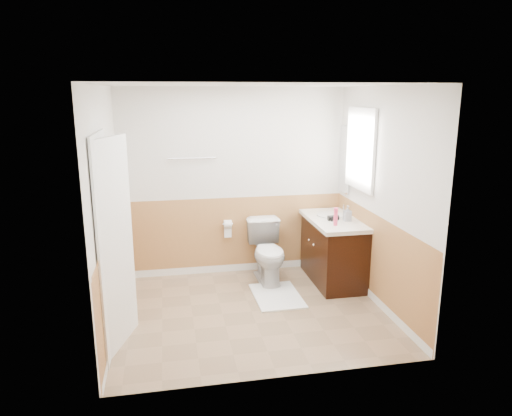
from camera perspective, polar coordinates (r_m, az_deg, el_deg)
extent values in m
plane|color=#8C7051|center=(5.49, -0.54, -12.40)|extent=(3.00, 3.00, 0.00)
plane|color=white|center=(4.93, -0.61, 14.67)|extent=(3.00, 3.00, 0.00)
plane|color=silver|center=(6.32, -2.69, 3.07)|extent=(3.00, 0.00, 3.00)
plane|color=silver|center=(3.84, 2.92, -4.05)|extent=(3.00, 0.00, 3.00)
plane|color=silver|center=(5.03, -17.65, -0.39)|extent=(0.00, 3.00, 3.00)
plane|color=silver|center=(5.53, 14.91, 1.05)|extent=(0.00, 3.00, 3.00)
plane|color=#BC834B|center=(6.49, -2.61, -3.46)|extent=(3.00, 0.00, 3.00)
plane|color=#BC834B|center=(4.14, 2.75, -13.92)|extent=(3.00, 0.00, 3.00)
plane|color=#BC834B|center=(5.25, -16.92, -8.34)|extent=(0.00, 2.60, 2.60)
plane|color=#BC834B|center=(5.73, 14.34, -6.28)|extent=(0.00, 2.60, 2.60)
imported|color=silver|center=(6.18, 1.47, -5.36)|extent=(0.45, 0.78, 0.79)
cube|color=silver|center=(5.86, 2.54, -10.56)|extent=(0.56, 0.81, 0.02)
cube|color=black|center=(6.26, 9.31, -5.26)|extent=(0.55, 1.10, 0.80)
sphere|color=silver|center=(6.03, 7.00, -4.42)|extent=(0.03, 0.03, 0.03)
sphere|color=silver|center=(6.21, 6.44, -3.86)|extent=(0.03, 0.03, 0.03)
cube|color=silver|center=(6.13, 9.38, -1.51)|extent=(0.60, 1.15, 0.05)
cylinder|color=silver|center=(6.26, 9.01, -0.84)|extent=(0.36, 0.36, 0.02)
cylinder|color=silver|center=(6.31, 10.56, -0.23)|extent=(0.02, 0.02, 0.14)
cylinder|color=#F23E68|center=(5.80, 9.61, -1.04)|extent=(0.05, 0.05, 0.22)
imported|color=#8E94A0|center=(6.04, 10.99, -0.63)|extent=(0.09, 0.09, 0.20)
cylinder|color=black|center=(6.03, 9.32, -1.19)|extent=(0.14, 0.07, 0.07)
cylinder|color=black|center=(6.00, 9.15, -1.56)|extent=(0.03, 0.03, 0.07)
cube|color=silver|center=(6.46, 10.68, 5.78)|extent=(0.02, 0.35, 0.90)
cube|color=white|center=(5.96, 12.51, 6.97)|extent=(0.04, 0.80, 1.00)
cube|color=white|center=(5.97, 12.65, 6.97)|extent=(0.01, 0.70, 0.90)
cube|color=white|center=(4.65, -16.82, -4.42)|extent=(0.29, 0.78, 2.04)
cube|color=white|center=(4.65, -17.76, -4.34)|extent=(0.02, 0.92, 2.10)
sphere|color=silver|center=(4.97, -15.71, -3.99)|extent=(0.06, 0.06, 0.06)
cylinder|color=silver|center=(6.16, -7.76, 5.98)|extent=(0.62, 0.02, 0.02)
cylinder|color=silver|center=(6.37, -3.44, -1.95)|extent=(0.14, 0.02, 0.02)
cylinder|color=white|center=(6.37, -3.44, -1.95)|extent=(0.10, 0.11, 0.11)
cube|color=white|center=(6.40, -3.42, -2.90)|extent=(0.10, 0.01, 0.16)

